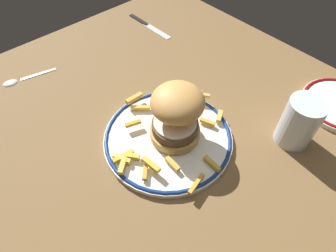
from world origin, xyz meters
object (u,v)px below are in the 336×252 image
knife (146,24)px  spoon (16,80)px  water_glass (298,125)px  burger (176,113)px  dinner_plate (168,137)px

knife → spoon: bearing=-91.8°
spoon → water_glass: bearing=32.5°
knife → spoon: (-1.27, -40.93, 0.10)cm
burger → knife: burger is taller
burger → knife: size_ratio=0.76×
water_glass → knife: bearing=174.6°
spoon → burger: bearing=24.4°
water_glass → spoon: size_ratio=0.80×
dinner_plate → burger: size_ratio=1.95×
knife → spoon: spoon is taller
dinner_plate → water_glass: size_ratio=2.50×
knife → burger: bearing=-30.9°
water_glass → spoon: 66.68cm
dinner_plate → burger: burger is taller
knife → water_glass: bearing=-5.4°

